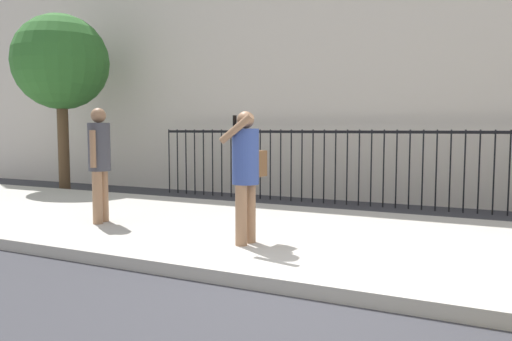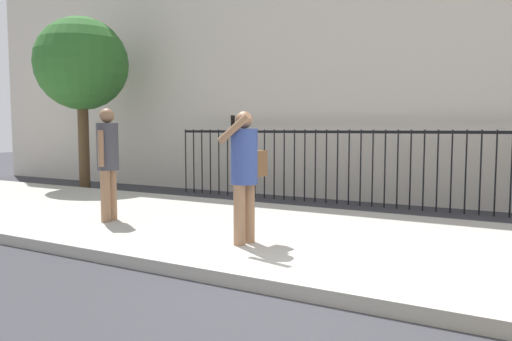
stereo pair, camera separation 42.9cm
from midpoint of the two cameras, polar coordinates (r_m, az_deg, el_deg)
name	(u,v)px [view 1 (the left image)]	position (r m, az deg, el deg)	size (l,w,h in m)	color
ground_plane	(319,301)	(4.82, 4.66, -14.77)	(60.00, 60.00, 0.00)	#333338
sidewalk	(373,244)	(6.81, 11.53, -8.33)	(28.00, 4.40, 0.15)	#B2ADA3
iron_fence	(416,159)	(10.28, 16.84, 1.30)	(12.03, 0.04, 1.60)	black
pedestrian_on_phone	(247,167)	(6.26, -3.04, 0.36)	(0.50, 0.68, 1.68)	#936B4C
pedestrian_walking	(99,157)	(8.11, -19.03, 1.46)	(0.42, 0.47, 1.79)	#936B4C
street_tree_near	(61,63)	(13.58, -22.42, 11.35)	(2.35, 2.35, 4.45)	#4C3823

